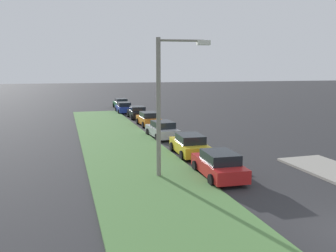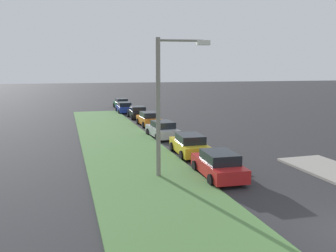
{
  "view_description": "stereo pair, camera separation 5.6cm",
  "coord_description": "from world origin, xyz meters",
  "px_view_note": "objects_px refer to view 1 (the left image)",
  "views": [
    {
      "loc": [
        -9.09,
        10.22,
        5.84
      ],
      "look_at": [
        16.03,
        2.74,
        1.6
      ],
      "focal_mm": 37.22,
      "sensor_mm": 36.0,
      "label": 1
    },
    {
      "loc": [
        -9.11,
        10.16,
        5.84
      ],
      "look_at": [
        16.03,
        2.74,
        1.6
      ],
      "focal_mm": 37.22,
      "sensor_mm": 36.0,
      "label": 2
    }
  ],
  "objects_px": {
    "parked_car_silver": "(162,130)",
    "parked_car_blue": "(124,108)",
    "parked_car_red": "(219,165)",
    "parked_car_yellow": "(190,145)",
    "streetlight": "(165,97)",
    "parked_car_black": "(137,112)",
    "parked_car_green": "(121,103)",
    "parked_car_orange": "(149,119)"
  },
  "relations": [
    {
      "from": "parked_car_blue",
      "to": "parked_car_red",
      "type": "bearing_deg",
      "value": -179.17
    },
    {
      "from": "parked_car_black",
      "to": "parked_car_yellow",
      "type": "bearing_deg",
      "value": -179.86
    },
    {
      "from": "parked_car_black",
      "to": "parked_car_blue",
      "type": "height_order",
      "value": "same"
    },
    {
      "from": "parked_car_yellow",
      "to": "parked_car_silver",
      "type": "xyz_separation_m",
      "value": [
        6.47,
        0.15,
        0.0
      ]
    },
    {
      "from": "parked_car_green",
      "to": "parked_car_red",
      "type": "bearing_deg",
      "value": 177.22
    },
    {
      "from": "parked_car_red",
      "to": "parked_car_blue",
      "type": "xyz_separation_m",
      "value": [
        30.35,
        0.17,
        0.0
      ]
    },
    {
      "from": "parked_car_green",
      "to": "parked_car_yellow",
      "type": "bearing_deg",
      "value": 177.54
    },
    {
      "from": "parked_car_blue",
      "to": "streetlight",
      "type": "xyz_separation_m",
      "value": [
        -29.42,
        2.61,
        3.67
      ]
    },
    {
      "from": "parked_car_red",
      "to": "parked_car_green",
      "type": "height_order",
      "value": "same"
    },
    {
      "from": "parked_car_blue",
      "to": "parked_car_green",
      "type": "xyz_separation_m",
      "value": [
        6.17,
        -0.56,
        0.0
      ]
    },
    {
      "from": "parked_car_red",
      "to": "parked_car_green",
      "type": "xyz_separation_m",
      "value": [
        36.52,
        -0.39,
        0.0
      ]
    },
    {
      "from": "parked_car_orange",
      "to": "parked_car_black",
      "type": "relative_size",
      "value": 1.0
    },
    {
      "from": "parked_car_black",
      "to": "parked_car_green",
      "type": "distance_m",
      "value": 11.99
    },
    {
      "from": "parked_car_red",
      "to": "parked_car_orange",
      "type": "bearing_deg",
      "value": 1.77
    },
    {
      "from": "parked_car_silver",
      "to": "parked_car_orange",
      "type": "distance_m",
      "value": 6.77
    },
    {
      "from": "parked_car_yellow",
      "to": "parked_car_green",
      "type": "relative_size",
      "value": 1.01
    },
    {
      "from": "parked_car_orange",
      "to": "parked_car_red",
      "type": "bearing_deg",
      "value": 177.55
    },
    {
      "from": "streetlight",
      "to": "parked_car_black",
      "type": "bearing_deg",
      "value": -7.92
    },
    {
      "from": "parked_car_black",
      "to": "parked_car_green",
      "type": "height_order",
      "value": "same"
    },
    {
      "from": "parked_car_black",
      "to": "parked_car_red",
      "type": "bearing_deg",
      "value": 179.78
    },
    {
      "from": "parked_car_blue",
      "to": "streetlight",
      "type": "height_order",
      "value": "streetlight"
    },
    {
      "from": "parked_car_orange",
      "to": "parked_car_blue",
      "type": "height_order",
      "value": "same"
    },
    {
      "from": "parked_car_yellow",
      "to": "parked_car_silver",
      "type": "relative_size",
      "value": 1.0
    },
    {
      "from": "parked_car_orange",
      "to": "parked_car_black",
      "type": "xyz_separation_m",
      "value": [
        6.01,
        0.0,
        0.0
      ]
    },
    {
      "from": "parked_car_red",
      "to": "parked_car_orange",
      "type": "relative_size",
      "value": 1.02
    },
    {
      "from": "parked_car_red",
      "to": "parked_car_yellow",
      "type": "xyz_separation_m",
      "value": [
        5.29,
        -0.23,
        0.0
      ]
    },
    {
      "from": "parked_car_yellow",
      "to": "streetlight",
      "type": "bearing_deg",
      "value": 148.58
    },
    {
      "from": "parked_car_orange",
      "to": "streetlight",
      "type": "height_order",
      "value": "streetlight"
    },
    {
      "from": "parked_car_blue",
      "to": "parked_car_green",
      "type": "height_order",
      "value": "same"
    },
    {
      "from": "parked_car_green",
      "to": "parked_car_blue",
      "type": "bearing_deg",
      "value": 172.61
    },
    {
      "from": "parked_car_yellow",
      "to": "streetlight",
      "type": "relative_size",
      "value": 0.59
    },
    {
      "from": "parked_car_blue",
      "to": "parked_car_yellow",
      "type": "bearing_deg",
      "value": -178.58
    },
    {
      "from": "parked_car_black",
      "to": "parked_car_orange",
      "type": "bearing_deg",
      "value": -179.05
    },
    {
      "from": "parked_car_blue",
      "to": "parked_car_silver",
      "type": "bearing_deg",
      "value": -178.71
    },
    {
      "from": "parked_car_red",
      "to": "parked_car_yellow",
      "type": "bearing_deg",
      "value": 0.81
    },
    {
      "from": "parked_car_green",
      "to": "parked_car_silver",
      "type": "bearing_deg",
      "value": 177.12
    },
    {
      "from": "parked_car_orange",
      "to": "streetlight",
      "type": "xyz_separation_m",
      "value": [
        -17.59,
        3.28,
        3.67
      ]
    },
    {
      "from": "parked_car_black",
      "to": "parked_car_blue",
      "type": "bearing_deg",
      "value": 7.53
    },
    {
      "from": "parked_car_silver",
      "to": "parked_car_blue",
      "type": "relative_size",
      "value": 1.02
    },
    {
      "from": "parked_car_silver",
      "to": "parked_car_orange",
      "type": "xyz_separation_m",
      "value": [
        6.76,
        -0.42,
        0.0
      ]
    },
    {
      "from": "parked_car_silver",
      "to": "parked_car_blue",
      "type": "bearing_deg",
      "value": -2.51
    },
    {
      "from": "parked_car_blue",
      "to": "parked_car_green",
      "type": "bearing_deg",
      "value": -4.73
    }
  ]
}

